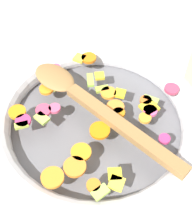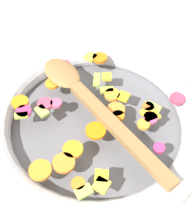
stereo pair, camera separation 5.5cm
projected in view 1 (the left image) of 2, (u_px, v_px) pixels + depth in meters
The scene contains 4 objects.
ground_plane at pixel (96, 128), 0.59m from camera, with size 4.00×4.00×0.00m, color silver.
skillet at pixel (96, 121), 0.57m from camera, with size 0.41×0.41×0.05m.
chopped_vegetables at pixel (91, 117), 0.54m from camera, with size 0.29×0.31×0.01m.
wooden_spoon at pixel (88, 102), 0.55m from camera, with size 0.33×0.17×0.01m.
Camera 1 is at (-0.12, 0.32, 0.49)m, focal length 50.00 mm.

